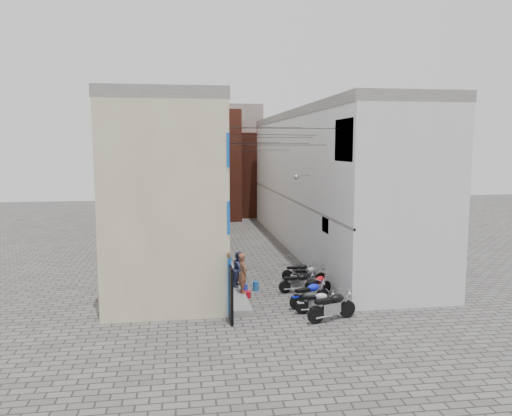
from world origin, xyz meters
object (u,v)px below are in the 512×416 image
water_jug_near (244,289)px  water_jug_far (256,286)px  motorcycle_f (308,274)px  person_a (243,273)px  person_b (239,269)px  motorcycle_a (332,305)px  motorcycle_g (299,270)px  motorcycle_b (317,301)px  motorcycle_e (298,281)px  motorcycle_c (309,293)px  motorcycle_d (317,285)px  red_crate (246,294)px

water_jug_near → water_jug_far: bearing=38.0°
motorcycle_f → water_jug_far: motorcycle_f is taller
water_jug_far → person_a: bearing=-125.4°
person_b → water_jug_far: size_ratio=3.68×
motorcycle_a → motorcycle_g: bearing=160.6°
motorcycle_b → person_b: 4.53m
motorcycle_e → person_a: size_ratio=1.01×
motorcycle_a → person_b: bearing=-163.7°
motorcycle_f → water_jug_near: motorcycle_f is taller
motorcycle_b → person_b: bearing=-141.7°
motorcycle_a → motorcycle_f: size_ratio=1.12×
water_jug_far → motorcycle_g: bearing=31.9°
motorcycle_c → motorcycle_d: (0.67, 1.19, -0.01)m
motorcycle_d → motorcycle_g: (-0.15, 2.91, -0.06)m
person_b → water_jug_far: (0.77, -0.03, -0.85)m
motorcycle_c → motorcycle_f: 3.19m
motorcycle_c → person_a: 3.12m
person_b → motorcycle_d: bearing=-89.7°
person_b → red_crate: (0.18, -1.01, -0.93)m
motorcycle_e → motorcycle_a: bearing=5.2°
motorcycle_e → person_b: size_ratio=1.11×
motorcycle_b → motorcycle_f: 4.08m
motorcycle_e → water_jug_near: bearing=-93.5°
person_b → water_jug_near: bearing=-137.1°
motorcycle_f → motorcycle_d: bearing=-4.9°
motorcycle_b → motorcycle_d: motorcycle_d is taller
motorcycle_f → person_a: bearing=-67.7°
motorcycle_a → person_a: 4.59m
motorcycle_e → water_jug_far: bearing=-107.8°
motorcycle_g → red_crate: 3.93m
motorcycle_a → motorcycle_e: motorcycle_a is taller
motorcycle_g → water_jug_near: size_ratio=3.70×
person_a → motorcycle_f: bearing=-75.3°
motorcycle_b → motorcycle_g: (0.45, 5.03, -0.01)m
motorcycle_b → red_crate: (-2.57, 2.55, -0.38)m
motorcycle_f → person_b: size_ratio=1.18×
motorcycle_g → person_b: (-3.20, -1.48, 0.57)m
motorcycle_b → motorcycle_c: 0.93m
motorcycle_e → red_crate: (-2.49, -0.41, -0.39)m
motorcycle_g → motorcycle_a: bearing=-0.1°
motorcycle_a → motorcycle_b: size_ratio=1.23×
motorcycle_f → red_crate: (-3.26, -1.48, -0.42)m
red_crate → motorcycle_g: bearing=39.5°
motorcycle_d → water_jug_near: 3.32m
water_jug_near → red_crate: (0.00, -0.51, -0.10)m
motorcycle_b → motorcycle_e: size_ratio=0.98×
motorcycle_e → water_jug_near: motorcycle_e is taller
motorcycle_a → person_a: size_ratio=1.21×
motorcycle_b → motorcycle_c: motorcycle_c is taller
motorcycle_c → motorcycle_g: (0.52, 4.11, -0.07)m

